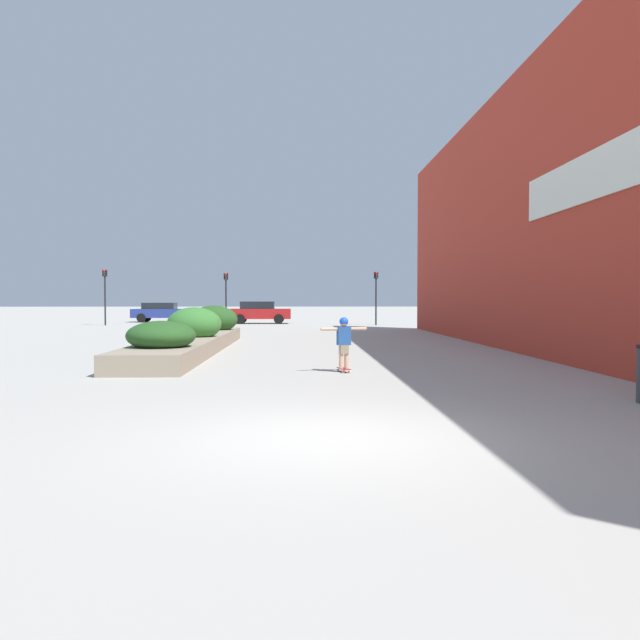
# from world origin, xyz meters

# --- Properties ---
(ground_plane) EXTENTS (300.00, 300.00, 0.00)m
(ground_plane) POSITION_xyz_m (0.00, 0.00, 0.00)
(ground_plane) COLOR #A3A099
(building_wall_right) EXTENTS (0.67, 36.78, 9.26)m
(building_wall_right) POSITION_xyz_m (7.02, 11.06, 4.63)
(building_wall_right) COLOR #B23323
(building_wall_right) RESTS_ON ground_plane
(planter_box) EXTENTS (2.02, 14.12, 1.51)m
(planter_box) POSITION_xyz_m (-3.99, 13.52, 0.52)
(planter_box) COLOR gray
(planter_box) RESTS_ON ground_plane
(skateboard) EXTENTS (0.33, 0.59, 0.09)m
(skateboard) POSITION_xyz_m (0.70, 7.12, 0.07)
(skateboard) COLOR maroon
(skateboard) RESTS_ON ground_plane
(skateboarder) EXTENTS (1.14, 0.37, 1.24)m
(skateboarder) POSITION_xyz_m (0.70, 7.12, 0.84)
(skateboarder) COLOR tan
(skateboarder) RESTS_ON skateboard
(car_leftmost) EXTENTS (4.50, 1.92, 1.51)m
(car_leftmost) POSITION_xyz_m (-11.16, 41.13, 0.81)
(car_leftmost) COLOR navy
(car_leftmost) RESTS_ON ground_plane
(car_center_left) EXTENTS (4.47, 1.86, 1.62)m
(car_center_left) POSITION_xyz_m (-3.31, 37.82, 0.86)
(car_center_left) COLOR maroon
(car_center_left) RESTS_ON ground_plane
(car_center_right) EXTENTS (3.92, 2.04, 1.48)m
(car_center_right) POSITION_xyz_m (13.00, 38.76, 0.79)
(car_center_right) COLOR silver
(car_center_right) RESTS_ON ground_plane
(traffic_light_left) EXTENTS (0.28, 0.30, 3.56)m
(traffic_light_left) POSITION_xyz_m (-5.38, 34.71, 2.42)
(traffic_light_left) COLOR black
(traffic_light_left) RESTS_ON ground_plane
(traffic_light_right) EXTENTS (0.28, 0.30, 3.65)m
(traffic_light_right) POSITION_xyz_m (4.88, 34.79, 2.48)
(traffic_light_right) COLOR black
(traffic_light_right) RESTS_ON ground_plane
(traffic_light_far_left) EXTENTS (0.28, 0.30, 3.78)m
(traffic_light_far_left) POSITION_xyz_m (-13.62, 35.01, 2.55)
(traffic_light_far_left) COLOR black
(traffic_light_far_left) RESTS_ON ground_plane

